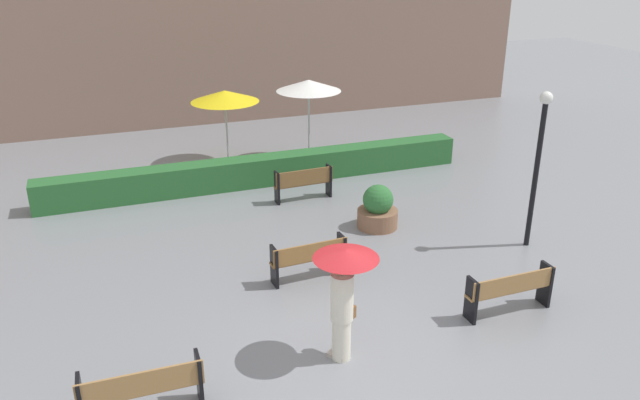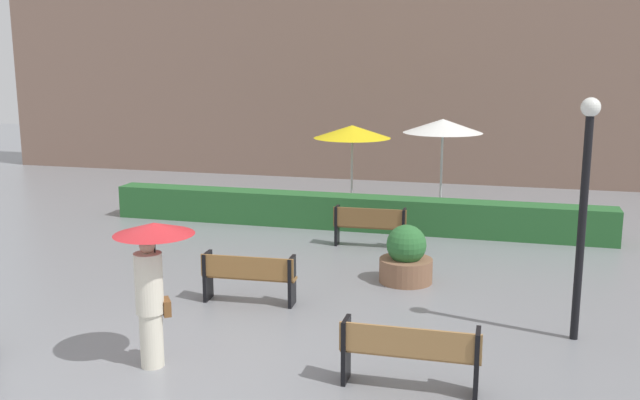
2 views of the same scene
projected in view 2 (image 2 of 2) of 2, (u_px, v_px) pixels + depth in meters
The scene contains 11 objects.
ground_plane at pixel (170, 363), 9.96m from camera, with size 60.00×60.00×0.00m, color gray.
bench_near_right at pixel (410, 351), 9.08m from camera, with size 1.80×0.37×0.87m.
bench_back_row at pixel (370, 224), 15.92m from camera, with size 1.64×0.38×0.90m.
bench_mid_center at pixel (249, 275), 12.29m from camera, with size 1.65×0.46×0.86m.
pedestrian_with_umbrella at pixel (152, 270), 9.63m from camera, with size 1.09×1.09×2.02m.
planter_pot at pixel (406, 258), 13.46m from camera, with size 1.00×1.00×1.10m.
lamp_post at pixel (584, 193), 10.39m from camera, with size 0.28×0.28×3.63m.
patio_umbrella_yellow at pixel (352, 132), 19.54m from camera, with size 2.12×2.12×2.34m.
patio_umbrella_white at pixel (443, 126), 18.20m from camera, with size 2.03×2.03×2.63m.
hedge_strip at pixel (351, 212), 17.65m from camera, with size 12.40×0.70×0.82m, color #28602D.
building_facade at pixel (380, 11), 24.00m from camera, with size 28.00×1.20×11.35m, color #846656.
Camera 2 is at (4.40, -8.47, 4.21)m, focal length 40.17 mm.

